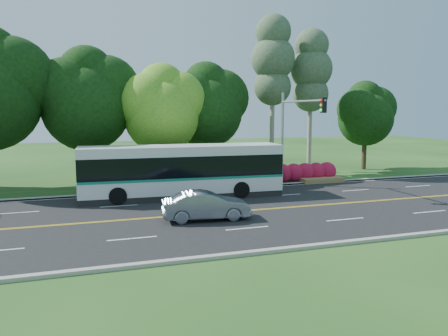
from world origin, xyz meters
name	(u,v)px	position (x,y,z in m)	size (l,w,h in m)	color
ground	(233,212)	(0.00, 0.00, 0.00)	(120.00, 120.00, 0.00)	#1D4416
road	(233,212)	(0.00, 0.00, 0.01)	(60.00, 14.00, 0.02)	black
curb_north	(200,189)	(0.00, 7.15, 0.07)	(60.00, 0.30, 0.15)	#A29C93
curb_south	(291,249)	(0.00, -7.15, 0.07)	(60.00, 0.30, 0.15)	#A29C93
grass_verge	(194,185)	(0.00, 9.00, 0.05)	(60.00, 4.00, 0.10)	#1D4416
lane_markings	(232,212)	(-0.09, 0.00, 0.02)	(57.60, 13.82, 0.00)	gold
tree_row	(118,97)	(-5.15, 12.13, 6.73)	(44.70, 9.10, 13.84)	black
bougainvillea_hedge	(285,174)	(7.18, 8.15, 0.72)	(9.50, 2.25, 1.50)	maroon
traffic_signal	(294,125)	(6.49, 5.40, 4.67)	(0.42, 6.10, 7.00)	gray
transit_bus	(182,172)	(-1.81, 4.96, 1.70)	(13.13, 3.45, 3.40)	silver
sedan	(206,206)	(-1.95, -1.28, 0.77)	(1.59, 4.55, 1.50)	slate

